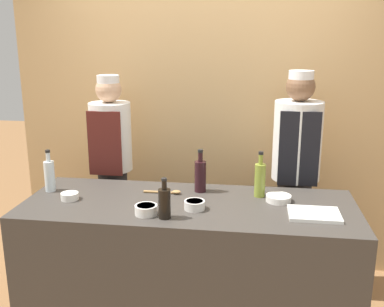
% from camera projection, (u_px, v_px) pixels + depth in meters
% --- Properties ---
extents(cabinet_wall, '(3.19, 0.18, 2.40)m').
position_uv_depth(cabinet_wall, '(208.00, 125.00, 3.78)').
color(cabinet_wall, tan).
rests_on(cabinet_wall, ground_plane).
extents(counter, '(2.08, 0.77, 0.92)m').
position_uv_depth(counter, '(189.00, 269.00, 2.92)').
color(counter, '#3D3833').
rests_on(counter, ground_plane).
extents(sauce_bowl_purple, '(0.12, 0.12, 0.05)m').
position_uv_depth(sauce_bowl_purple, '(195.00, 205.00, 2.70)').
color(sauce_bowl_purple, white).
rests_on(sauce_bowl_purple, counter).
extents(sauce_bowl_red, '(0.11, 0.11, 0.04)m').
position_uv_depth(sauce_bowl_red, '(70.00, 196.00, 2.86)').
color(sauce_bowl_red, white).
rests_on(sauce_bowl_red, counter).
extents(sauce_bowl_white, '(0.13, 0.13, 0.06)m').
position_uv_depth(sauce_bowl_white, '(146.00, 209.00, 2.62)').
color(sauce_bowl_white, white).
rests_on(sauce_bowl_white, counter).
extents(sauce_bowl_orange, '(0.16, 0.16, 0.04)m').
position_uv_depth(sauce_bowl_orange, '(279.00, 198.00, 2.83)').
color(sauce_bowl_orange, white).
rests_on(sauce_bowl_orange, counter).
extents(cutting_board, '(0.30, 0.22, 0.02)m').
position_uv_depth(cutting_board, '(314.00, 214.00, 2.60)').
color(cutting_board, white).
rests_on(cutting_board, counter).
extents(bottle_wine, '(0.08, 0.08, 0.29)m').
position_uv_depth(bottle_wine, '(200.00, 175.00, 2.98)').
color(bottle_wine, black).
rests_on(bottle_wine, counter).
extents(bottle_soy, '(0.07, 0.07, 0.24)m').
position_uv_depth(bottle_soy, '(165.00, 203.00, 2.55)').
color(bottle_soy, black).
rests_on(bottle_soy, counter).
extents(bottle_clear, '(0.07, 0.07, 0.28)m').
position_uv_depth(bottle_clear, '(50.00, 175.00, 2.99)').
color(bottle_clear, silver).
rests_on(bottle_clear, counter).
extents(bottle_oil, '(0.07, 0.07, 0.30)m').
position_uv_depth(bottle_oil, '(260.00, 179.00, 2.89)').
color(bottle_oil, olive).
rests_on(bottle_oil, counter).
extents(wooden_spoon, '(0.25, 0.04, 0.03)m').
position_uv_depth(wooden_spoon, '(167.00, 192.00, 2.97)').
color(wooden_spoon, '#B2844C').
rests_on(wooden_spoon, counter).
extents(chef_left, '(0.32, 0.32, 1.65)m').
position_uv_depth(chef_left, '(112.00, 171.00, 3.53)').
color(chef_left, '#28282D').
rests_on(chef_left, ground_plane).
extents(chef_right, '(0.35, 0.35, 1.69)m').
position_uv_depth(chef_right, '(295.00, 176.00, 3.33)').
color(chef_right, '#28282D').
rests_on(chef_right, ground_plane).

